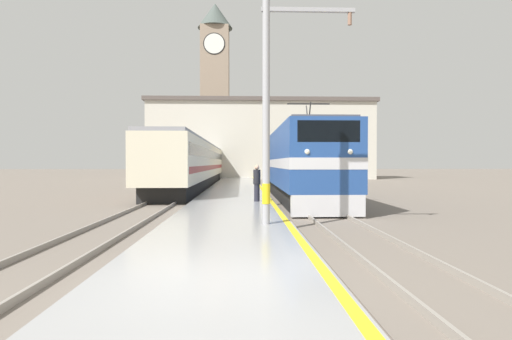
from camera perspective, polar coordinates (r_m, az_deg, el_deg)
The scene contains 10 objects.
ground_plane at distance 36.47m, azimuth -2.69°, elevation -2.25°, with size 200.00×200.00×0.00m, color #70665B.
platform at distance 31.47m, azimuth -2.80°, elevation -2.52°, with size 3.94×140.00×0.28m.
rail_track_near at distance 31.63m, azimuth 3.80°, elevation -2.70°, with size 2.83×140.00×0.16m.
rail_track_far at distance 31.73m, azimuth -9.28°, elevation -2.70°, with size 2.84×140.00×0.16m.
locomotive_train at distance 23.82m, azimuth 5.69°, elevation 0.89°, with size 2.92×18.29×4.95m.
passenger_train at distance 43.13m, azimuth -7.34°, elevation 0.98°, with size 2.92×48.01×3.80m.
catenary_mast at distance 11.92m, azimuth 2.18°, elevation 9.82°, with size 2.77×0.24×7.11m.
person_on_platform at distance 18.76m, azimuth 0.13°, elevation -1.76°, with size 0.34×0.34×1.71m.
clock_tower at distance 67.80m, azimuth -5.85°, elevation 12.11°, with size 5.69×5.69×28.40m.
station_building at distance 52.75m, azimuth 0.68°, elevation 4.39°, with size 29.44×6.88×10.30m.
Camera 1 is at (0.45, -6.41, 2.08)m, focal length 28.00 mm.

